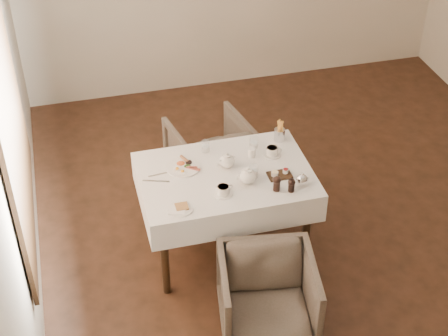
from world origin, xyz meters
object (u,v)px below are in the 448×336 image
at_px(armchair_far, 211,153).
at_px(breakfast_plate, 183,166).
at_px(table, 225,186).
at_px(armchair_near, 267,297).
at_px(teapot_centre, 227,160).

relative_size(armchair_far, breakfast_plate, 2.60).
relative_size(table, armchair_far, 1.91).
height_order(armchair_near, teapot_centre, teapot_centre).
bearing_deg(table, armchair_near, -84.83).
xyz_separation_m(breakfast_plate, teapot_centre, (0.32, -0.08, 0.06)).
bearing_deg(teapot_centre, table, -130.15).
xyz_separation_m(armchair_near, teapot_centre, (-0.05, 0.93, 0.52)).
xyz_separation_m(table, armchair_far, (0.10, 0.89, -0.33)).
bearing_deg(armchair_far, breakfast_plate, 50.77).
bearing_deg(armchair_near, table, 104.45).
bearing_deg(armchair_far, armchair_near, 77.68).
distance_m(table, breakfast_plate, 0.35).
xyz_separation_m(armchair_near, armchair_far, (0.02, 1.74, 0.00)).
height_order(table, armchair_near, table).
height_order(armchair_far, breakfast_plate, breakfast_plate).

